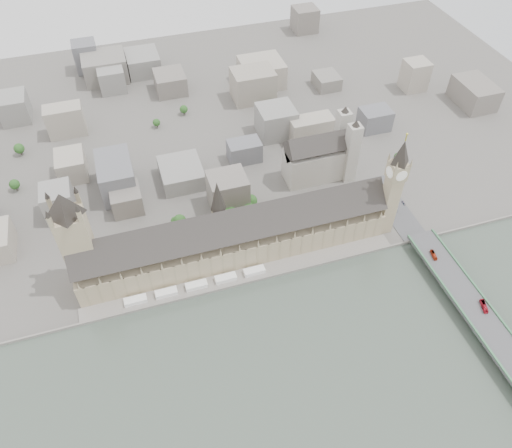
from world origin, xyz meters
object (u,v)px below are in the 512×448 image
object	(u,v)px
victoria_tower	(75,237)
westminster_bridge	(466,301)
red_bus_south	(484,306)
car_approach	(403,203)
palace_of_westminster	(234,236)
red_bus_north	(434,255)
elizabeth_tower	(394,181)
westminster_abbey	(321,156)
car_silver	(484,308)

from	to	relation	value
victoria_tower	westminster_bridge	size ratio (longest dim) A/B	0.31
westminster_bridge	red_bus_south	bearing A→B (deg)	-63.08
victoria_tower	car_approach	bearing A→B (deg)	-0.56
palace_of_westminster	red_bus_north	world-z (taller)	palace_of_westminster
westminster_bridge	red_bus_south	world-z (taller)	red_bus_south
palace_of_westminster	elizabeth_tower	distance (m)	142.94
elizabeth_tower	red_bus_south	distance (m)	120.67
westminster_bridge	car_approach	bearing A→B (deg)	87.90
elizabeth_tower	westminster_bridge	size ratio (longest dim) A/B	0.33
westminster_bridge	car_approach	xyz separation A→B (m)	(4.06, 110.69, 5.90)
palace_of_westminster	red_bus_south	distance (m)	206.23
westminster_abbey	car_silver	distance (m)	203.76
red_bus_north	elizabeth_tower	bearing A→B (deg)	123.07
victoria_tower	car_approach	world-z (taller)	victoria_tower
red_bus_north	car_silver	xyz separation A→B (m)	(9.21, -58.33, -0.77)
car_approach	red_bus_south	bearing A→B (deg)	-83.98
car_approach	victoria_tower	bearing A→B (deg)	-175.46
palace_of_westminster	westminster_abbey	xyz separation A→B (m)	(110.92, 75.30, 2.38)
westminster_bridge	westminster_abbey	size ratio (longest dim) A/B	4.78
westminster_bridge	red_bus_south	distance (m)	14.98
palace_of_westminster	westminster_bridge	bearing A→B (deg)	-33.49
palace_of_westminster	car_silver	xyz separation A→B (m)	(167.87, -119.83, -11.72)
car_silver	car_approach	distance (m)	123.33
car_silver	palace_of_westminster	bearing A→B (deg)	153.46
victoria_tower	elizabeth_tower	bearing A→B (deg)	-3.96
elizabeth_tower	westminster_bridge	xyz separation A→B (m)	(24.00, -95.50, -52.96)
westminster_bridge	westminster_abbey	world-z (taller)	westminster_abbey
elizabeth_tower	red_bus_south	xyz separation A→B (m)	(30.03, -107.39, -46.12)
victoria_tower	red_bus_south	size ratio (longest dim) A/B	8.11
victoria_tower	westminster_abbey	world-z (taller)	victoria_tower
victoria_tower	car_approach	size ratio (longest dim) A/B	18.83
westminster_bridge	car_approach	world-z (taller)	car_approach
red_bus_north	car_silver	bearing A→B (deg)	-70.49
westminster_bridge	car_silver	size ratio (longest dim) A/B	72.45
elizabeth_tower	car_approach	xyz separation A→B (m)	(28.06, 15.19, -47.07)
red_bus_south	victoria_tower	bearing A→B (deg)	173.60
car_silver	red_bus_north	bearing A→B (deg)	107.95
palace_of_westminster	victoria_tower	bearing A→B (deg)	177.04
victoria_tower	red_bus_south	bearing A→B (deg)	-23.38
victoria_tower	westminster_abbey	size ratio (longest dim) A/B	1.47
westminster_abbey	palace_of_westminster	bearing A→B (deg)	-145.83
victoria_tower	westminster_bridge	distance (m)	309.91
red_bus_north	red_bus_south	xyz separation A→B (m)	(9.38, -57.58, 0.21)
red_bus_south	palace_of_westminster	bearing A→B (deg)	161.66
palace_of_westminster	car_silver	world-z (taller)	palace_of_westminster
palace_of_westminster	red_bus_north	xyz separation A→B (m)	(158.66, -61.50, -10.95)
westminster_abbey	victoria_tower	bearing A→B (deg)	-163.50
car_silver	car_approach	bearing A→B (deg)	99.82
elizabeth_tower	palace_of_westminster	bearing A→B (deg)	175.15
elizabeth_tower	westminster_abbey	world-z (taller)	elizabeth_tower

